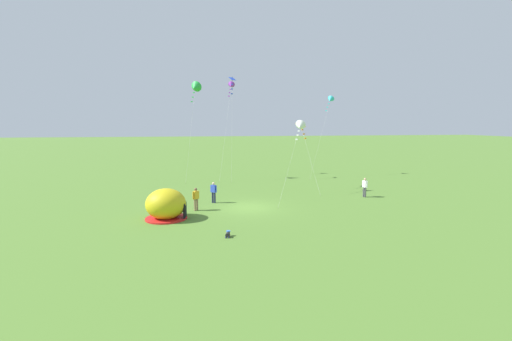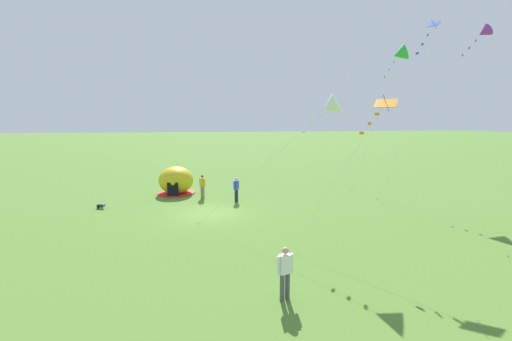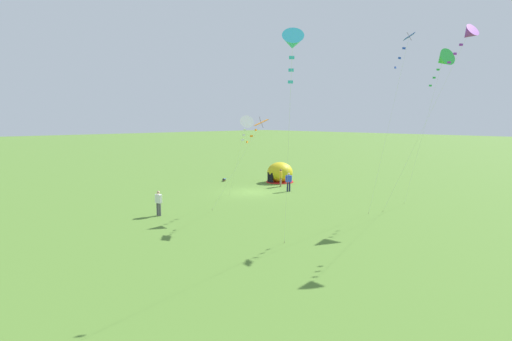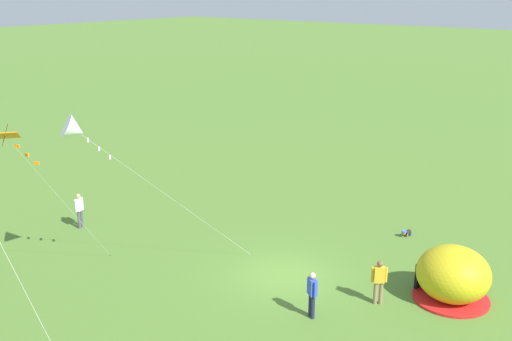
% 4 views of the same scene
% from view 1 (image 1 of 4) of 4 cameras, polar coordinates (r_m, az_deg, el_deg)
% --- Properties ---
extents(ground_plane, '(300.00, 300.00, 0.00)m').
position_cam_1_polar(ground_plane, '(26.69, -1.23, -6.17)').
color(ground_plane, '#517A2D').
extents(popup_tent, '(2.81, 2.81, 2.10)m').
position_cam_1_polar(popup_tent, '(24.13, -14.78, -5.51)').
color(popup_tent, gold).
rests_on(popup_tent, ground).
extents(toddler_crawling, '(0.34, 0.55, 0.32)m').
position_cam_1_polar(toddler_crawling, '(20.01, -4.71, -10.49)').
color(toddler_crawling, black).
rests_on(toddler_crawling, ground).
extents(person_far_back, '(0.50, 0.41, 1.72)m').
position_cam_1_polar(person_far_back, '(28.20, -7.08, -3.46)').
color(person_far_back, '#1E2347').
rests_on(person_far_back, ground).
extents(person_with_toddler, '(0.49, 0.42, 1.72)m').
position_cam_1_polar(person_with_toddler, '(25.95, -9.98, -4.51)').
color(person_with_toddler, '#8C7251').
rests_on(person_with_toddler, ground).
extents(person_watching_sky, '(0.35, 0.56, 1.72)m').
position_cam_1_polar(person_watching_sky, '(31.65, 17.67, -2.53)').
color(person_watching_sky, '#4C4C51').
rests_on(person_watching_sky, ground).
extents(kite_blue, '(0.92, 3.02, 11.78)m').
position_cam_1_polar(kite_blue, '(39.97, -3.99, 14.17)').
color(kite_blue, silver).
rests_on(kite_blue, ground).
extents(kite_cyan, '(4.34, 4.30, 9.91)m').
position_cam_1_polar(kite_cyan, '(44.42, 12.26, 11.42)').
color(kite_cyan, silver).
rests_on(kite_cyan, ground).
extents(kite_white, '(4.14, 6.68, 6.79)m').
position_cam_1_polar(kite_white, '(32.36, 7.32, 7.32)').
color(kite_white, silver).
rests_on(kite_white, ground).
extents(kite_orange, '(1.24, 5.06, 6.69)m').
position_cam_1_polar(kite_orange, '(34.57, 7.57, 7.16)').
color(kite_orange, silver).
rests_on(kite_orange, ground).
extents(kite_green, '(2.07, 3.64, 11.22)m').
position_cam_1_polar(kite_green, '(40.36, -10.12, 13.46)').
color(kite_green, silver).
rests_on(kite_green, ground).
extents(kite_purple, '(2.50, 6.22, 11.64)m').
position_cam_1_polar(kite_purple, '(43.62, -4.19, 13.93)').
color(kite_purple, silver).
rests_on(kite_purple, ground).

